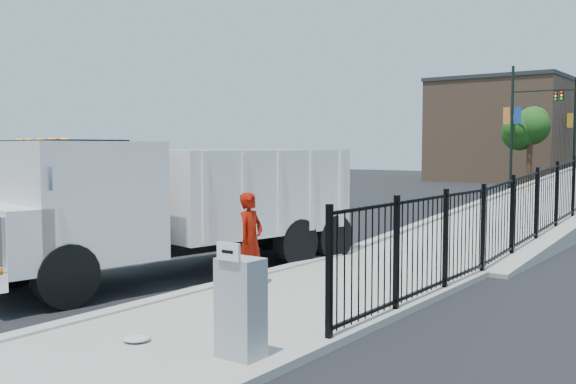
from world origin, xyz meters
The scene contains 14 objects.
ground centered at (0.00, 0.00, 0.00)m, with size 120.00×120.00×0.00m, color black.
sidewalk centered at (1.93, -2.00, 0.06)m, with size 3.55×12.00×0.12m, color #9E998E.
curb centered at (0.00, -2.00, 0.08)m, with size 0.30×12.00×0.16m, color #ADAAA3.
ramp centered at (2.12, 16.00, 0.00)m, with size 3.95×24.00×1.70m, color #9E998E.
iron_fence centered at (3.55, 12.00, 0.90)m, with size 0.10×28.00×1.80m, color black.
truck centered at (-1.86, 0.19, 1.63)m, with size 4.10×8.81×2.90m.
worker centered at (0.49, -0.02, 1.00)m, with size 0.64×0.42×1.77m, color maroon.
utility_cabinet centered at (3.10, -3.33, 0.75)m, with size 0.55×0.40×1.25m, color gray.
arrow_sign centered at (3.10, -3.55, 1.48)m, with size 0.35×0.04×0.22m, color white.
debris centered at (1.54, -3.67, 0.17)m, with size 0.38×0.38×0.09m, color silver.
light_pole_0 centered at (-4.67, 33.10, 4.36)m, with size 3.77×0.22×8.00m.
tree_0 centered at (-4.24, 34.63, 3.94)m, with size 2.54×2.54×5.27m.
tree_2 centered at (-5.50, 46.88, 3.95)m, with size 2.67×2.67×5.33m.
building centered at (-9.00, 44.00, 4.00)m, with size 10.00×10.00×8.00m, color #8C664C.
Camera 1 is at (8.24, -9.29, 2.74)m, focal length 40.00 mm.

